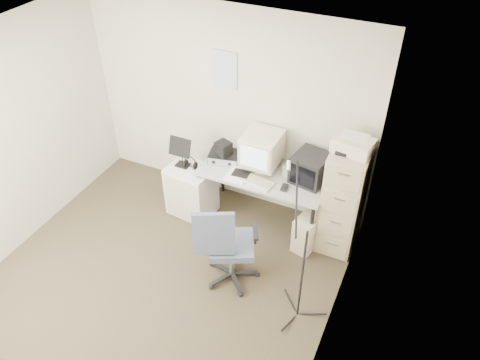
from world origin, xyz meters
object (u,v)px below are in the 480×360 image
at_px(filing_cabinet, 344,198).
at_px(side_cart, 192,190).
at_px(desk, 263,197).
at_px(office_chair, 231,244).

distance_m(filing_cabinet, side_cart, 1.86).
bearing_deg(filing_cabinet, desk, -178.19).
bearing_deg(office_chair, side_cart, 113.87).
height_order(desk, side_cart, desk).
height_order(filing_cabinet, office_chair, filing_cabinet).
bearing_deg(filing_cabinet, office_chair, -131.07).
bearing_deg(side_cart, office_chair, -34.05).
xyz_separation_m(desk, side_cart, (-0.87, -0.22, -0.03)).
relative_size(filing_cabinet, desk, 0.87).
xyz_separation_m(filing_cabinet, office_chair, (-0.90, -1.03, -0.14)).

